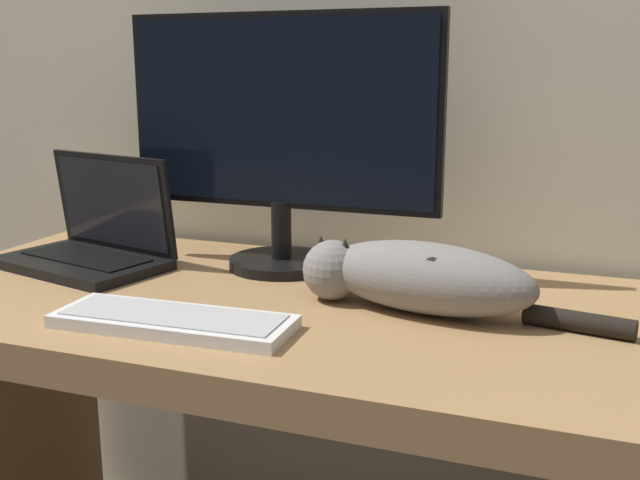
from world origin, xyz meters
name	(u,v)px	position (x,y,z in m)	size (l,w,h in m)	color
desk	(263,378)	(0.00, 0.34, 0.56)	(1.34, 0.68, 0.71)	#A37A4C
monitor	(281,133)	(-0.04, 0.53, 0.98)	(0.63, 0.21, 0.49)	black
laptop	(92,243)	(-0.41, 0.41, 0.76)	(0.37, 0.28, 0.22)	black
external_keyboard	(173,321)	(-0.06, 0.14, 0.73)	(0.38, 0.14, 0.02)	white
cat	(416,275)	(0.27, 0.36, 0.77)	(0.54, 0.20, 0.11)	gray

